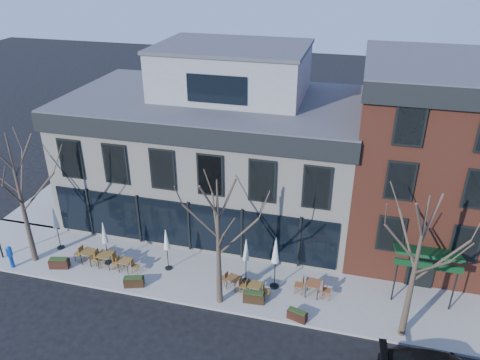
# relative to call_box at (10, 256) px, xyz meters

# --- Properties ---
(ground) EXTENTS (120.00, 120.00, 0.00)m
(ground) POSITION_rel_call_box_xyz_m (9.28, 4.16, -0.92)
(ground) COLOR black
(ground) RESTS_ON ground
(sidewalk_front) EXTENTS (33.50, 4.70, 0.15)m
(sidewalk_front) POSITION_rel_call_box_xyz_m (12.53, 2.01, -0.84)
(sidewalk_front) COLOR gray
(sidewalk_front) RESTS_ON ground
(sidewalk_side) EXTENTS (4.50, 12.00, 0.15)m
(sidewalk_side) POSITION_rel_call_box_xyz_m (-1.97, 10.16, -0.84)
(sidewalk_side) COLOR gray
(sidewalk_side) RESTS_ON ground
(corner_building) EXTENTS (18.39, 10.39, 11.10)m
(corner_building) POSITION_rel_call_box_xyz_m (9.35, 9.22, 3.81)
(corner_building) COLOR beige
(corner_building) RESTS_ON ground
(red_brick_building) EXTENTS (8.20, 11.78, 11.18)m
(red_brick_building) POSITION_rel_call_box_xyz_m (22.28, 9.14, 4.72)
(red_brick_building) COLOR brown
(red_brick_building) RESTS_ON ground
(tree_corner) EXTENTS (3.93, 3.98, 7.92)m
(tree_corner) POSITION_rel_call_box_xyz_m (0.79, 0.95, 3.33)
(tree_corner) COLOR #382B21
(tree_corner) RESTS_ON sidewalk_front
(tree_mid) EXTENTS (3.50, 3.55, 7.04)m
(tree_mid) POSITION_rel_call_box_xyz_m (12.29, 0.25, 2.88)
(tree_mid) COLOR #382B21
(tree_mid) RESTS_ON sidewalk_front
(tree_right) EXTENTS (3.72, 3.77, 7.48)m
(tree_right) POSITION_rel_call_box_xyz_m (21.29, 0.25, 3.10)
(tree_right) COLOR #382B21
(tree_right) RESTS_ON sidewalk_front
(call_box) EXTENTS (0.29, 0.29, 1.45)m
(call_box) POSITION_rel_call_box_xyz_m (0.00, 0.00, 0.00)
(call_box) COLOR #0D3FA9
(call_box) RESTS_ON sidewalk_front
(cafe_set_0) EXTENTS (1.95, 0.85, 1.01)m
(cafe_set_0) POSITION_rel_call_box_xyz_m (4.06, 1.46, -0.25)
(cafe_set_0) COLOR brown
(cafe_set_0) RESTS_ON sidewalk_front
(cafe_set_1) EXTENTS (2.00, 0.82, 1.05)m
(cafe_set_1) POSITION_rel_call_box_xyz_m (5.16, 1.42, -0.23)
(cafe_set_1) COLOR brown
(cafe_set_1) RESTS_ON sidewalk_front
(cafe_set_2) EXTENTS (1.67, 0.68, 0.88)m
(cafe_set_2) POSITION_rel_call_box_xyz_m (6.42, 1.32, -0.31)
(cafe_set_2) COLOR brown
(cafe_set_2) RESTS_ON sidewalk_front
(cafe_set_3) EXTENTS (1.65, 0.79, 0.85)m
(cafe_set_3) POSITION_rel_call_box_xyz_m (12.68, 1.43, -0.33)
(cafe_set_3) COLOR brown
(cafe_set_3) RESTS_ON sidewalk_front
(cafe_set_4) EXTENTS (1.72, 0.75, 0.89)m
(cafe_set_4) POSITION_rel_call_box_xyz_m (13.94, 1.14, -0.31)
(cafe_set_4) COLOR brown
(cafe_set_4) RESTS_ON sidewalk_front
(cafe_set_5) EXTENTS (1.95, 0.82, 1.02)m
(cafe_set_5) POSITION_rel_call_box_xyz_m (16.85, 1.91, -0.24)
(cafe_set_5) COLOR brown
(cafe_set_5) RESTS_ON sidewalk_front
(umbrella_0) EXTENTS (0.45, 0.45, 2.81)m
(umbrella_0) POSITION_rel_call_box_xyz_m (1.53, 2.37, 1.22)
(umbrella_0) COLOR black
(umbrella_0) RESTS_ON sidewalk_front
(umbrella_1) EXTENTS (0.44, 0.44, 2.73)m
(umbrella_1) POSITION_rel_call_box_xyz_m (5.09, 1.74, 1.16)
(umbrella_1) COLOR black
(umbrella_1) RESTS_ON sidewalk_front
(umbrella_2) EXTENTS (0.42, 0.42, 2.60)m
(umbrella_2) POSITION_rel_call_box_xyz_m (8.67, 2.12, 1.07)
(umbrella_2) COLOR black
(umbrella_2) RESTS_ON sidewalk_front
(umbrella_3) EXTENTS (0.44, 0.44, 2.76)m
(umbrella_3) POSITION_rel_call_box_xyz_m (13.20, 2.15, 1.18)
(umbrella_3) COLOR black
(umbrella_3) RESTS_ON sidewalk_front
(umbrella_4) EXTENTS (0.50, 0.50, 3.15)m
(umbrella_4) POSITION_rel_call_box_xyz_m (14.79, 2.09, 1.46)
(umbrella_4) COLOR black
(umbrella_4) RESTS_ON sidewalk_front
(planter_0) EXTENTS (1.17, 0.68, 0.62)m
(planter_0) POSITION_rel_call_box_xyz_m (2.61, 0.66, -0.46)
(planter_0) COLOR black
(planter_0) RESTS_ON sidewalk_front
(planter_1) EXTENTS (1.14, 0.73, 0.59)m
(planter_1) POSITION_rel_call_box_xyz_m (7.46, 0.25, -0.47)
(planter_1) COLOR black
(planter_1) RESTS_ON sidewalk_front
(planter_2) EXTENTS (1.12, 0.51, 0.61)m
(planter_2) POSITION_rel_call_box_xyz_m (13.99, 0.66, -0.46)
(planter_2) COLOR black
(planter_2) RESTS_ON sidewalk_front
(planter_3) EXTENTS (1.04, 0.65, 0.54)m
(planter_3) POSITION_rel_call_box_xyz_m (16.34, -0.04, -0.50)
(planter_3) COLOR black
(planter_3) RESTS_ON sidewalk_front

